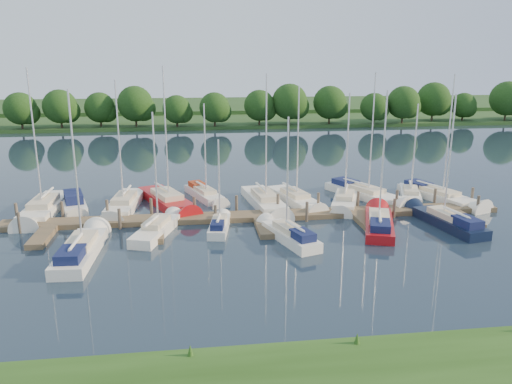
{
  "coord_description": "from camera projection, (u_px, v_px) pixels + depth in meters",
  "views": [
    {
      "loc": [
        -5.17,
        -30.01,
        12.46
      ],
      "look_at": [
        -0.27,
        8.0,
        2.2
      ],
      "focal_mm": 35.0,
      "sensor_mm": 36.0,
      "label": 1
    }
  ],
  "objects": [
    {
      "name": "sailboat_n_9",
      "position": [
        410.0,
        196.0,
        45.71
      ],
      "size": [
        3.66,
        6.97,
        9.05
      ],
      "rotation": [
        0.0,
        0.0,
        2.78
      ],
      "color": "white",
      "rests_on": "ground"
    },
    {
      "name": "sailboat_n_8",
      "position": [
        365.0,
        194.0,
        46.21
      ],
      "size": [
        5.64,
        9.05,
        11.76
      ],
      "rotation": [
        0.0,
        0.0,
        3.61
      ],
      "color": "white",
      "rests_on": "ground"
    },
    {
      "name": "ground",
      "position": [
        276.0,
        256.0,
        32.61
      ],
      "size": [
        260.0,
        260.0,
        0.0
      ],
      "primitive_type": "plane",
      "color": "#192533",
      "rests_on": "ground"
    },
    {
      "name": "treeline",
      "position": [
        225.0,
        107.0,
        90.88
      ],
      "size": [
        146.74,
        8.91,
        7.74
      ],
      "color": "#38281C",
      "rests_on": "ground"
    },
    {
      "name": "sailboat_n_7",
      "position": [
        345.0,
        202.0,
        43.97
      ],
      "size": [
        4.2,
        7.85,
        10.12
      ],
      "rotation": [
        0.0,
        0.0,
        2.77
      ],
      "color": "white",
      "rests_on": "ground"
    },
    {
      "name": "sailboat_n_6",
      "position": [
        295.0,
        200.0,
        44.53
      ],
      "size": [
        3.74,
        8.42,
        10.62
      ],
      "rotation": [
        0.0,
        0.0,
        3.4
      ],
      "color": "white",
      "rests_on": "ground"
    },
    {
      "name": "motorboat",
      "position": [
        74.0,
        205.0,
        42.56
      ],
      "size": [
        3.24,
        6.3,
        1.81
      ],
      "rotation": [
        0.0,
        0.0,
        3.43
      ],
      "color": "white",
      "rests_on": "ground"
    },
    {
      "name": "sailboat_s_4",
      "position": [
        379.0,
        224.0,
        37.9
      ],
      "size": [
        4.23,
        8.36,
        10.68
      ],
      "rotation": [
        0.0,
        0.0,
        -0.34
      ],
      "color": "#A30F13",
      "rests_on": "ground"
    },
    {
      "name": "sailboat_n_3",
      "position": [
        168.0,
        202.0,
        43.73
      ],
      "size": [
        5.43,
        9.59,
        12.4
      ],
      "rotation": [
        0.0,
        0.0,
        3.55
      ],
      "color": "#A30F13",
      "rests_on": "ground"
    },
    {
      "name": "sailboat_s_2",
      "position": [
        219.0,
        226.0,
        37.37
      ],
      "size": [
        2.0,
        5.48,
        7.16
      ],
      "rotation": [
        0.0,
        0.0,
        -0.16
      ],
      "color": "white",
      "rests_on": "ground"
    },
    {
      "name": "sailboat_s_5",
      "position": [
        447.0,
        222.0,
        38.2
      ],
      "size": [
        3.08,
        8.15,
        10.44
      ],
      "rotation": [
        0.0,
        0.0,
        0.18
      ],
      "color": "black",
      "rests_on": "ground"
    },
    {
      "name": "sailboat_n_10",
      "position": [
        439.0,
        196.0,
        45.48
      ],
      "size": [
        4.75,
        9.18,
        11.59
      ],
      "rotation": [
        0.0,
        0.0,
        3.49
      ],
      "color": "white",
      "rests_on": "ground"
    },
    {
      "name": "sailboat_s_0",
      "position": [
        81.0,
        251.0,
        32.48
      ],
      "size": [
        2.36,
        8.69,
        11.14
      ],
      "rotation": [
        0.0,
        0.0,
        -0.04
      ],
      "color": "white",
      "rests_on": "ground"
    },
    {
      "name": "sailboat_s_3",
      "position": [
        289.0,
        236.0,
        35.26
      ],
      "size": [
        3.4,
        6.97,
        9.11
      ],
      "rotation": [
        0.0,
        0.0,
        0.32
      ],
      "color": "white",
      "rests_on": "ground"
    },
    {
      "name": "sailboat_n_0",
      "position": [
        44.0,
        210.0,
        41.48
      ],
      "size": [
        2.44,
        9.65,
        12.31
      ],
      "rotation": [
        0.0,
        0.0,
        3.12
      ],
      "color": "white",
      "rests_on": "ground"
    },
    {
      "name": "far_shore",
      "position": [
        216.0,
        119.0,
        104.39
      ],
      "size": [
        180.0,
        30.0,
        0.6
      ],
      "primitive_type": "cube",
      "color": "#1F3C17",
      "rests_on": "ground"
    },
    {
      "name": "dock",
      "position": [
        261.0,
        218.0,
        39.56
      ],
      "size": [
        40.0,
        6.0,
        0.4
      ],
      "color": "brown",
      "rests_on": "ground"
    },
    {
      "name": "distant_hill",
      "position": [
        211.0,
        106.0,
        128.23
      ],
      "size": [
        220.0,
        40.0,
        1.4
      ],
      "primitive_type": "cube",
      "color": "#325927",
      "rests_on": "ground"
    },
    {
      "name": "sailboat_s_1",
      "position": [
        157.0,
        230.0,
        36.57
      ],
      "size": [
        3.46,
        7.15,
        9.31
      ],
      "rotation": [
        0.0,
        0.0,
        -0.31
      ],
      "color": "white",
      "rests_on": "ground"
    },
    {
      "name": "mooring_pilings",
      "position": [
        259.0,
        210.0,
        40.53
      ],
      "size": [
        38.24,
        2.84,
        2.0
      ],
      "color": "#473D33",
      "rests_on": "ground"
    },
    {
      "name": "sailboat_n_4",
      "position": [
        205.0,
        195.0,
        46.0
      ],
      "size": [
        3.65,
        7.0,
        9.02
      ],
      "rotation": [
        0.0,
        0.0,
        3.5
      ],
      "color": "white",
      "rests_on": "ground"
    },
    {
      "name": "sailboat_n_5",
      "position": [
        265.0,
        203.0,
        43.54
      ],
      "size": [
        3.24,
        9.29,
        11.77
      ],
      "rotation": [
        0.0,
        0.0,
        3.28
      ],
      "color": "white",
      "rests_on": "ground"
    },
    {
      "name": "sailboat_n_2",
      "position": [
        124.0,
        206.0,
        42.71
      ],
      "size": [
        2.8,
        8.91,
        11.31
      ],
      "rotation": [
        0.0,
        0.0,
        3.05
      ],
      "color": "white",
      "rests_on": "ground"
    }
  ]
}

